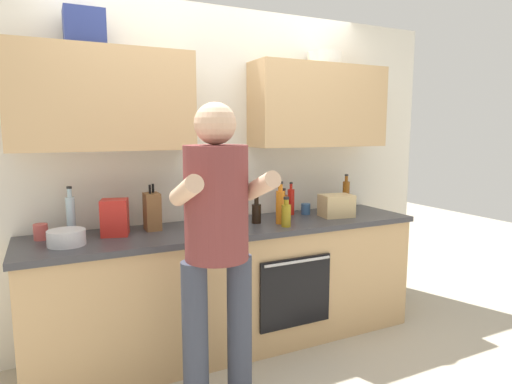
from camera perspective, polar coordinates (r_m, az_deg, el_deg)
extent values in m
plane|color=#B2A893|center=(3.44, -2.84, -19.27)|extent=(12.00, 12.00, 0.00)
cube|color=silver|center=(3.40, -5.38, 2.51)|extent=(4.00, 0.06, 2.50)
cube|color=tan|center=(3.01, -19.41, 11.38)|extent=(1.14, 0.32, 0.65)
cube|color=tan|center=(3.61, 8.27, 11.13)|extent=(1.14, 0.32, 0.65)
cylinder|color=silver|center=(3.67, 9.00, 16.95)|extent=(0.28, 0.28, 0.10)
cube|color=navy|center=(3.06, -21.66, 19.44)|extent=(0.24, 0.20, 0.22)
cube|color=tan|center=(3.26, -2.90, -12.54)|extent=(2.80, 0.60, 0.86)
cube|color=#38383D|center=(3.13, -2.96, -4.81)|extent=(2.84, 0.64, 0.04)
cube|color=black|center=(3.14, 5.25, -13.01)|extent=(0.56, 0.02, 0.50)
cylinder|color=silver|center=(3.05, 5.54, -9.11)|extent=(0.52, 0.02, 0.02)
cylinder|color=#383D4C|center=(2.49, -7.98, -19.00)|extent=(0.14, 0.14, 0.90)
cylinder|color=#383D4C|center=(2.57, -2.18, -18.00)|extent=(0.14, 0.14, 0.90)
cylinder|color=brown|center=(2.29, -5.26, -1.44)|extent=(0.34, 0.34, 0.61)
sphere|color=#D8AD8C|center=(2.26, -5.39, 8.95)|extent=(0.22, 0.22, 0.22)
cylinder|color=#D8AD8C|center=(2.10, -9.22, 0.13)|extent=(0.09, 0.31, 0.19)
cylinder|color=#D8AD8C|center=(2.25, 0.57, 0.75)|extent=(0.09, 0.31, 0.19)
cylinder|color=silver|center=(3.07, -23.17, -2.95)|extent=(0.06, 0.06, 0.25)
cylinder|color=silver|center=(3.05, -23.33, -0.11)|extent=(0.03, 0.03, 0.06)
cylinder|color=black|center=(3.04, -23.37, 0.55)|extent=(0.03, 0.03, 0.01)
cylinder|color=orange|center=(3.17, 3.21, -2.05)|extent=(0.06, 0.06, 0.24)
cylinder|color=orange|center=(3.15, 3.23, 0.59)|extent=(0.03, 0.03, 0.05)
cylinder|color=black|center=(3.15, 3.23, 1.23)|extent=(0.04, 0.04, 0.02)
cylinder|color=#471419|center=(3.16, -3.64, -1.96)|extent=(0.06, 0.06, 0.26)
cylinder|color=#471419|center=(3.13, -3.66, 0.94)|extent=(0.02, 0.02, 0.06)
cylinder|color=black|center=(3.13, -3.67, 1.61)|extent=(0.02, 0.02, 0.01)
cylinder|color=red|center=(3.53, 4.61, -1.32)|extent=(0.06, 0.06, 0.21)
cylinder|color=red|center=(3.51, 4.64, 0.72)|extent=(0.02, 0.02, 0.05)
cylinder|color=black|center=(3.51, 4.64, 1.19)|extent=(0.03, 0.03, 0.01)
cylinder|color=brown|center=(3.38, 3.61, -1.93)|extent=(0.06, 0.06, 0.18)
cylinder|color=brown|center=(3.37, 3.63, -0.08)|extent=(0.03, 0.03, 0.04)
cylinder|color=black|center=(3.36, 3.63, 0.37)|extent=(0.04, 0.04, 0.02)
cylinder|color=black|center=(3.20, 0.06, -2.88)|extent=(0.07, 0.07, 0.14)
cylinder|color=black|center=(3.18, 0.06, -1.11)|extent=(0.03, 0.03, 0.06)
cylinder|color=black|center=(3.17, 0.06, -0.42)|extent=(0.04, 0.04, 0.02)
cylinder|color=olive|center=(3.08, 3.99, -3.14)|extent=(0.07, 0.07, 0.16)
cylinder|color=olive|center=(3.07, 4.01, -1.33)|extent=(0.04, 0.04, 0.04)
cylinder|color=black|center=(3.06, 4.02, -0.81)|extent=(0.04, 0.04, 0.02)
cylinder|color=#8C4C14|center=(3.77, 11.75, -0.53)|extent=(0.06, 0.06, 0.25)
cylinder|color=#8C4C14|center=(3.75, 11.81, 1.72)|extent=(0.03, 0.03, 0.05)
cylinder|color=black|center=(3.75, 11.82, 2.20)|extent=(0.03, 0.03, 0.01)
cylinder|color=#33598C|center=(3.57, 6.55, -2.22)|extent=(0.08, 0.08, 0.09)
cylinder|color=#BF4C47|center=(3.03, -26.46, -4.72)|extent=(0.08, 0.08, 0.10)
cylinder|color=silver|center=(2.83, -23.66, -5.52)|extent=(0.22, 0.22, 0.09)
cube|color=brown|center=(3.06, -13.50, -2.51)|extent=(0.10, 0.14, 0.26)
cylinder|color=black|center=(3.01, -13.79, 0.36)|extent=(0.02, 0.02, 0.06)
cylinder|color=black|center=(3.06, -13.40, 0.49)|extent=(0.02, 0.02, 0.06)
cylinder|color=#9E6647|center=(3.02, -5.99, -3.82)|extent=(0.14, 0.14, 0.11)
sphere|color=#2D6B28|center=(3.00, -6.02, -1.52)|extent=(0.16, 0.16, 0.16)
cube|color=red|center=(2.96, -18.08, -3.20)|extent=(0.20, 0.19, 0.24)
cube|color=tan|center=(3.49, 10.53, -1.78)|extent=(0.27, 0.22, 0.18)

